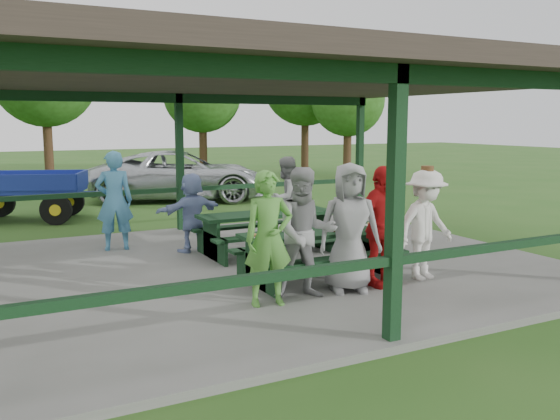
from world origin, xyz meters
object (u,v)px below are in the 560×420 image
contestant_grey_mid (349,228)px  picnic_table_far (266,227)px  contestant_grey_left (306,233)px  spectator_lblue (192,212)px  contestant_red (380,226)px  pickup_truck (181,175)px  farm_trailer (26,195)px  spectator_grey (286,199)px  contestant_green (269,239)px  picnic_table_near (318,249)px  contestant_white_fedora (425,225)px  spectator_blue (114,201)px

contestant_grey_mid → picnic_table_far: bearing=107.2°
contestant_grey_left → spectator_lblue: size_ratio=1.22×
contestant_grey_mid → contestant_red: (0.56, 0.03, -0.03)m
picnic_table_far → pickup_truck: (1.10, 8.53, 0.22)m
pickup_truck → farm_trailer: pickup_truck is taller
spectator_lblue → spectator_grey: (2.03, 0.12, 0.12)m
contestant_green → contestant_grey_mid: contestant_grey_mid is taller
spectator_lblue → pickup_truck: size_ratio=0.26×
picnic_table_near → contestant_red: size_ratio=1.37×
picnic_table_far → spectator_lblue: spectator_lblue is taller
contestant_white_fedora → farm_trailer: 10.50m
picnic_table_near → spectator_blue: (-2.34, 3.52, 0.47)m
spectator_grey → contestant_red: bearing=62.4°
pickup_truck → spectator_grey: bearing=-160.4°
spectator_blue → spectator_grey: (3.29, -0.65, -0.08)m
picnic_table_near → spectator_lblue: bearing=111.6°
contestant_white_fedora → pickup_truck: size_ratio=0.31×
contestant_grey_left → pickup_truck: (1.85, 11.31, -0.21)m
spectator_grey → contestant_white_fedora: bearing=75.5°
contestant_grey_left → spectator_grey: contestant_grey_left is taller
picnic_table_far → contestant_green: bearing=-115.3°
picnic_table_far → contestant_white_fedora: bearing=-63.8°
spectator_lblue → picnic_table_near: bearing=95.9°
contestant_grey_left → spectator_lblue: contestant_grey_left is taller
picnic_table_near → spectator_blue: spectator_blue is taller
picnic_table_far → contestant_grey_mid: 2.82m
contestant_grey_left → contestant_grey_mid: size_ratio=0.98×
contestant_grey_mid → spectator_blue: bearing=137.1°
contestant_green → pickup_truck: 11.64m
contestant_green → pickup_truck: (2.45, 11.37, -0.20)m
contestant_grey_left → contestant_white_fedora: bearing=16.8°
contestant_white_fedora → picnic_table_far: bearing=109.1°
contestant_green → contestant_red: bearing=12.3°
picnic_table_far → contestant_white_fedora: 3.11m
spectator_grey → farm_trailer: bearing=-73.7°
contestant_grey_mid → spectator_lblue: 3.72m
picnic_table_near → spectator_grey: (0.94, 2.87, 0.38)m
contestant_grey_mid → contestant_red: bearing=21.0°
contestant_grey_mid → contestant_white_fedora: (1.40, 0.02, -0.07)m
contestant_white_fedora → pickup_truck: bearing=84.2°
spectator_blue → pickup_truck: spectator_blue is taller
contestant_green → spectator_grey: contestant_green is taller
contestant_red → contestant_grey_left: bearing=170.5°
contestant_green → farm_trailer: size_ratio=0.47×
picnic_table_far → contestant_grey_left: size_ratio=1.39×
contestant_grey_left → spectator_grey: (1.61, 3.65, -0.05)m
spectator_lblue → farm_trailer: size_ratio=0.39×
farm_trailer → contestant_red: bearing=-46.0°
picnic_table_far → spectator_blue: size_ratio=1.34×
contestant_grey_left → spectator_blue: spectator_blue is taller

